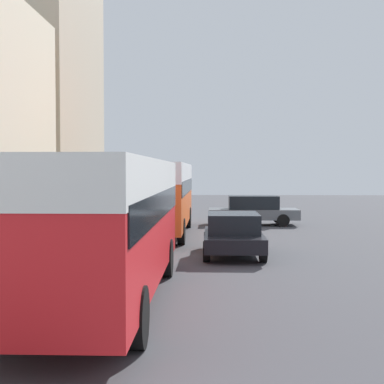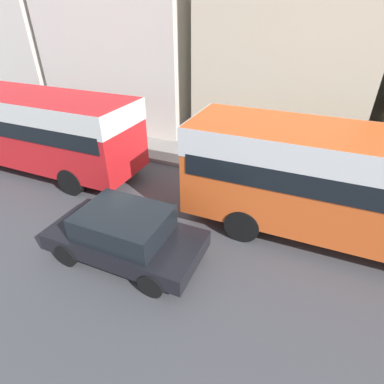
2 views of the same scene
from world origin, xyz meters
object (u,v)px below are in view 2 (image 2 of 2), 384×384
Objects in this scene: bus_following at (378,180)px; pedestrian_near_curb at (55,119)px; bus_lead at (26,121)px; car_crossing at (125,234)px.

bus_following is 13.98m from pedestrian_near_curb.
car_crossing is at bearing 64.65° from bus_lead.
bus_lead is 0.94× the size of bus_following.
bus_following reaches higher than bus_lead.
car_crossing is (3.05, 6.44, -1.24)m from bus_lead.
bus_lead is at bearing 29.76° from pedestrian_near_curb.
bus_lead is 12.08m from bus_following.
bus_lead reaches higher than car_crossing.
car_crossing is 2.34× the size of pedestrian_near_curb.
pedestrian_near_curb is at bearing -150.24° from bus_lead.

